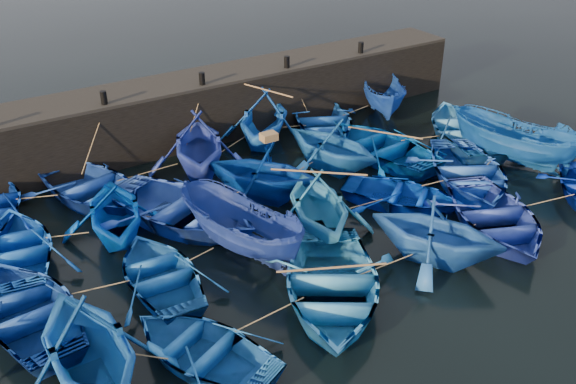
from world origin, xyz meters
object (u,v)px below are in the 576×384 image
wooden_crate (269,137)px  boat_8 (183,209)px  boat_13 (29,309)px

wooden_crate → boat_8: bearing=-178.2°
wooden_crate → boat_13: bearing=-164.1°
boat_8 → boat_13: 5.98m
boat_8 → boat_13: boat_8 is taller
boat_8 → wooden_crate: wooden_crate is taller
boat_8 → boat_13: (-5.47, -2.42, -0.09)m
boat_8 → wooden_crate: (3.39, 0.10, 1.75)m
boat_8 → wooden_crate: size_ratio=10.39×
boat_8 → boat_13: bearing=177.6°
boat_13 → boat_8: bearing=-161.6°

